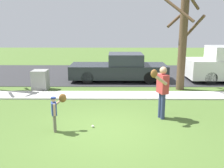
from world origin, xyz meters
TOP-DOWN VIEW (x-y plane):
  - ground_plane at (0.00, 3.50)m, footprint 48.00×48.00m
  - sidewalk_strip at (0.00, 3.60)m, footprint 36.00×1.20m
  - road_surface at (0.00, 8.60)m, footprint 36.00×6.80m
  - person_adult at (1.73, 0.91)m, footprint 0.65×0.78m
  - person_child at (-1.43, -0.10)m, footprint 0.44×0.51m
  - baseball at (-0.42, 0.14)m, footprint 0.07×0.07m
  - utility_cabinet at (-3.25, 4.63)m, footprint 0.70×0.71m
  - street_tree_near at (3.36, 4.76)m, footprint 1.84×1.88m
  - parked_pickup_dark at (0.53, 6.71)m, footprint 5.20×1.95m

SIDE VIEW (x-z plane):
  - ground_plane at x=0.00m, z-range 0.00..0.00m
  - road_surface at x=0.00m, z-range 0.00..0.02m
  - sidewalk_strip at x=0.00m, z-range 0.00..0.06m
  - baseball at x=-0.42m, z-range 0.00..0.07m
  - utility_cabinet at x=-3.25m, z-range 0.00..0.94m
  - parked_pickup_dark at x=0.53m, z-range -0.06..1.41m
  - person_child at x=-1.43m, z-range 0.16..1.23m
  - person_adult at x=1.73m, z-range 0.20..1.91m
  - street_tree_near at x=3.36m, z-range 0.16..4.66m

